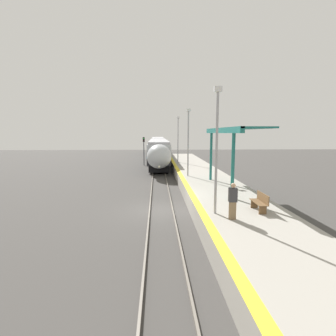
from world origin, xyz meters
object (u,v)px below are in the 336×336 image
at_px(person_waiting, 233,201).
at_px(railway_signal, 144,148).
at_px(lamppost_near, 217,143).
at_px(lamppost_far, 178,137).
at_px(lamppost_mid, 188,138).
at_px(platform_bench, 260,202).
at_px(train, 158,148).

distance_m(person_waiting, railway_signal, 28.50).
distance_m(lamppost_near, lamppost_far, 22.01).
xyz_separation_m(lamppost_near, lamppost_far, (0.00, 22.01, 0.00)).
relative_size(person_waiting, lamppost_mid, 0.28).
xyz_separation_m(platform_bench, person_waiting, (-1.71, -1.16, 0.38)).
bearing_deg(platform_bench, train, 97.72).
distance_m(platform_bench, railway_signal, 27.75).
bearing_deg(lamppost_far, railway_signal, 132.56).
bearing_deg(person_waiting, lamppost_mid, 92.76).
distance_m(person_waiting, lamppost_mid, 12.17).
bearing_deg(lamppost_near, platform_bench, 6.80).
bearing_deg(railway_signal, person_waiting, -79.37).
bearing_deg(lamppost_mid, lamppost_far, 90.00).
relative_size(railway_signal, lamppost_mid, 0.72).
relative_size(person_waiting, railway_signal, 0.39).
bearing_deg(lamppost_far, platform_bench, -84.00).
height_order(lamppost_near, lamppost_far, same).
relative_size(platform_bench, lamppost_mid, 0.24).
bearing_deg(platform_bench, lamppost_far, 96.00).
xyz_separation_m(railway_signal, lamppost_near, (4.68, -27.12, 1.79)).
bearing_deg(platform_bench, lamppost_mid, 102.02).
height_order(lamppost_mid, lamppost_far, same).
bearing_deg(person_waiting, train, 94.82).
relative_size(platform_bench, railway_signal, 0.34).
distance_m(train, lamppost_mid, 24.90).
height_order(platform_bench, lamppost_near, lamppost_near).
bearing_deg(platform_bench, railway_signal, 104.56).
distance_m(platform_bench, lamppost_far, 22.05).
distance_m(train, lamppost_far, 14.07).
relative_size(train, lamppost_far, 7.09).
bearing_deg(train, platform_bench, -82.28).
xyz_separation_m(person_waiting, lamppost_far, (-0.57, 22.90, 2.50)).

